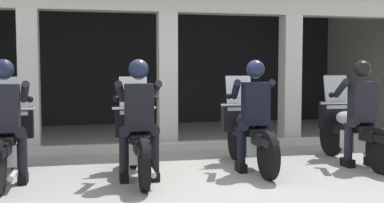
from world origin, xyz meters
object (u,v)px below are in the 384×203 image
(motorcycle_far_left, at_px, (9,142))
(motorcycle_center_left, at_px, (137,140))
(motorcycle_far_right, at_px, (350,130))
(police_officer_center_left, at_px, (139,109))
(police_officer_far_left, at_px, (5,111))
(motorcycle_center_right, at_px, (248,134))
(police_officer_center_right, at_px, (255,106))
(police_officer_far_right, at_px, (361,104))

(motorcycle_far_left, height_order, motorcycle_center_left, same)
(motorcycle_far_right, bearing_deg, police_officer_center_left, -172.96)
(police_officer_far_left, relative_size, motorcycle_far_right, 0.78)
(motorcycle_center_right, relative_size, police_officer_center_right, 1.29)
(motorcycle_center_left, xyz_separation_m, police_officer_center_left, (-0.00, -0.28, 0.44))
(motorcycle_center_left, xyz_separation_m, police_officer_far_right, (3.33, -0.05, 0.44))
(police_officer_center_left, bearing_deg, police_officer_center_right, 1.47)
(motorcycle_center_right, distance_m, motorcycle_far_right, 1.67)
(police_officer_center_right, bearing_deg, motorcycle_center_left, 179.53)
(police_officer_far_right, bearing_deg, police_officer_center_left, -177.77)
(police_officer_far_left, xyz_separation_m, police_officer_far_right, (5.00, 0.05, 0.00))
(motorcycle_far_left, bearing_deg, police_officer_far_left, -97.62)
(motorcycle_far_left, bearing_deg, police_officer_far_right, -10.09)
(motorcycle_far_left, height_order, police_officer_far_right, police_officer_far_right)
(motorcycle_far_right, bearing_deg, police_officer_center_right, -172.18)
(police_officer_far_right, bearing_deg, police_officer_far_left, 178.79)
(motorcycle_far_right, xyz_separation_m, police_officer_far_right, (-0.00, -0.28, 0.44))
(police_officer_center_left, height_order, police_officer_far_right, same)
(police_officer_center_left, relative_size, motorcycle_far_right, 0.78)
(motorcycle_far_left, xyz_separation_m, motorcycle_far_right, (5.00, 0.05, 0.00))
(police_officer_far_left, height_order, motorcycle_center_left, police_officer_far_left)
(motorcycle_center_left, height_order, motorcycle_center_right, same)
(motorcycle_far_left, height_order, police_officer_center_left, police_officer_center_left)
(motorcycle_center_right, height_order, police_officer_far_right, police_officer_far_right)
(motorcycle_far_left, relative_size, police_officer_center_right, 1.29)
(motorcycle_far_left, relative_size, police_officer_far_right, 1.29)
(police_officer_center_right, bearing_deg, police_officer_center_left, -170.76)
(police_officer_far_right, bearing_deg, motorcycle_far_left, 175.54)
(police_officer_center_left, relative_size, motorcycle_center_right, 0.78)
(police_officer_center_left, relative_size, police_officer_far_right, 1.00)
(police_officer_center_right, relative_size, police_officer_far_right, 1.00)
(motorcycle_far_left, height_order, motorcycle_far_right, same)
(motorcycle_center_left, bearing_deg, motorcycle_far_right, -2.56)
(police_officer_center_left, height_order, police_officer_center_right, same)
(police_officer_center_left, distance_m, motorcycle_center_right, 1.80)
(motorcycle_center_left, distance_m, police_officer_center_right, 1.72)
(motorcycle_far_right, bearing_deg, motorcycle_center_right, 178.16)
(motorcycle_far_left, bearing_deg, police_officer_center_right, -11.40)
(police_officer_far_right, bearing_deg, motorcycle_far_right, 88.01)
(police_officer_center_left, bearing_deg, police_officer_far_left, 167.14)
(motorcycle_center_right, relative_size, police_officer_far_right, 1.29)
(motorcycle_far_left, distance_m, police_officer_far_right, 5.02)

